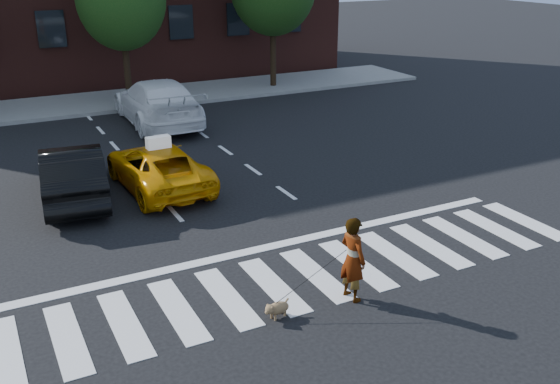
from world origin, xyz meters
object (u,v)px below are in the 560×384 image
object	(u,v)px
white_suv	(157,102)
dog	(276,308)
black_sedan	(73,173)
taxi	(158,167)
woman	(353,259)

from	to	relation	value
white_suv	dog	distance (m)	14.37
black_sedan	white_suv	bearing A→B (deg)	-116.56
black_sedan	taxi	bearing A→B (deg)	-179.28
taxi	woman	distance (m)	7.66
black_sedan	dog	bearing A→B (deg)	112.81
white_suv	woman	xyz separation A→B (m)	(-0.49, -14.24, -0.02)
black_sedan	woman	size ratio (longest dim) A/B	2.65
black_sedan	dog	xyz separation A→B (m)	(2.20, -7.72, -0.54)
black_sedan	white_suv	world-z (taller)	white_suv
white_suv	woman	bearing A→B (deg)	89.68
woman	dog	world-z (taller)	woman
white_suv	woman	world-z (taller)	white_suv
taxi	black_sedan	bearing A→B (deg)	-8.52
taxi	black_sedan	distance (m)	2.28
black_sedan	woman	world-z (taller)	woman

